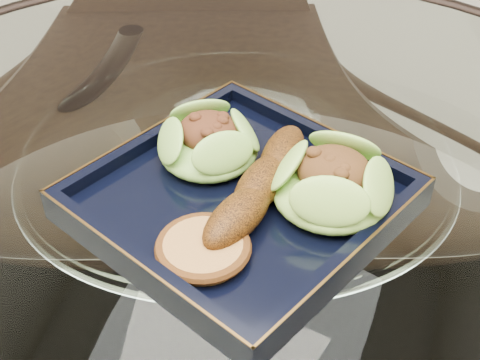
% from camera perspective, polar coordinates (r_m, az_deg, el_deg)
% --- Properties ---
extents(dining_table, '(1.13, 1.13, 0.77)m').
position_cam_1_polar(dining_table, '(0.80, -0.25, -9.94)').
color(dining_table, white).
rests_on(dining_table, ground).
extents(dining_chair, '(0.49, 0.49, 0.86)m').
position_cam_1_polar(dining_chair, '(1.24, -3.53, 3.57)').
color(dining_chair, black).
rests_on(dining_chair, ground).
extents(navy_plate, '(0.35, 0.35, 0.02)m').
position_cam_1_polar(navy_plate, '(0.66, -0.00, -2.02)').
color(navy_plate, black).
rests_on(navy_plate, dining_table).
extents(lettuce_wrap_left, '(0.13, 0.13, 0.04)m').
position_cam_1_polar(lettuce_wrap_left, '(0.68, -2.72, 3.02)').
color(lettuce_wrap_left, '#59912A').
rests_on(lettuce_wrap_left, navy_plate).
extents(lettuce_wrap_right, '(0.14, 0.14, 0.04)m').
position_cam_1_polar(lettuce_wrap_right, '(0.63, 7.83, -0.55)').
color(lettuce_wrap_right, '#639D2D').
rests_on(lettuce_wrap_right, navy_plate).
extents(roasted_plantain, '(0.05, 0.19, 0.04)m').
position_cam_1_polar(roasted_plantain, '(0.64, 1.82, -0.32)').
color(roasted_plantain, '#5B2E09').
rests_on(roasted_plantain, navy_plate).
extents(crumb_patty, '(0.08, 0.08, 0.01)m').
position_cam_1_polar(crumb_patty, '(0.59, -3.16, -5.91)').
color(crumb_patty, '#C18340').
rests_on(crumb_patty, navy_plate).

